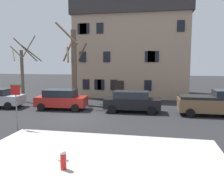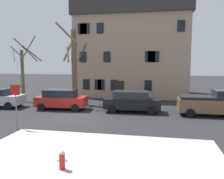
# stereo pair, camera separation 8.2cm
# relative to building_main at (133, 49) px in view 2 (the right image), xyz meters

# --- Properties ---
(ground_plane) EXTENTS (120.00, 120.00, 0.00)m
(ground_plane) POSITION_rel_building_main_xyz_m (-2.95, -13.83, -5.93)
(ground_plane) COLOR #262628
(sidewalk_slab) EXTENTS (10.98, 7.41, 0.12)m
(sidewalk_slab) POSITION_rel_building_main_xyz_m (0.59, -21.39, -5.87)
(sidewalk_slab) COLOR #B7B5AD
(sidewalk_slab) RESTS_ON ground_plane
(building_main) EXTENTS (13.80, 8.98, 11.70)m
(building_main) POSITION_rel_building_main_xyz_m (0.00, 0.00, 0.00)
(building_main) COLOR tan
(building_main) RESTS_ON ground_plane
(tree_bare_near) EXTENTS (2.86, 2.98, 7.00)m
(tree_bare_near) POSITION_rel_building_main_xyz_m (-10.63, -8.17, -2.62)
(tree_bare_near) COLOR brown
(tree_bare_near) RESTS_ON ground_plane
(tree_bare_mid) EXTENTS (2.94, 2.96, 8.01)m
(tree_bare_mid) POSITION_rel_building_main_xyz_m (-5.04, -8.14, -1.95)
(tree_bare_mid) COLOR brown
(tree_bare_mid) RESTS_ON ground_plane
(car_red_wagon) EXTENTS (4.52, 2.29, 1.78)m
(car_red_wagon) POSITION_rel_building_main_xyz_m (-5.16, -11.15, -5.00)
(car_red_wagon) COLOR #AD231E
(car_red_wagon) RESTS_ON ground_plane
(car_black_wagon) EXTENTS (4.73, 2.14, 1.77)m
(car_black_wagon) POSITION_rel_building_main_xyz_m (1.11, -11.03, -5.01)
(car_black_wagon) COLOR black
(car_black_wagon) RESTS_ON ground_plane
(pickup_truck_brown) EXTENTS (5.15, 2.21, 2.04)m
(pickup_truck_brown) POSITION_rel_building_main_xyz_m (7.46, -11.18, -4.95)
(pickup_truck_brown) COLOR brown
(pickup_truck_brown) RESTS_ON ground_plane
(fire_hydrant) EXTENTS (0.42, 0.22, 0.74)m
(fire_hydrant) POSITION_rel_building_main_xyz_m (-0.35, -22.22, -5.43)
(fire_hydrant) COLOR red
(fire_hydrant) RESTS_ON sidewalk_slab
(street_sign_pole) EXTENTS (0.76, 0.07, 2.82)m
(street_sign_pole) POSITION_rel_building_main_xyz_m (-5.38, -17.48, -3.96)
(street_sign_pole) COLOR slate
(street_sign_pole) RESTS_ON ground_plane
(bicycle_leaning) EXTENTS (1.74, 0.27, 1.03)m
(bicycle_leaning) POSITION_rel_building_main_xyz_m (-6.14, -7.56, -5.56)
(bicycle_leaning) COLOR black
(bicycle_leaning) RESTS_ON ground_plane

